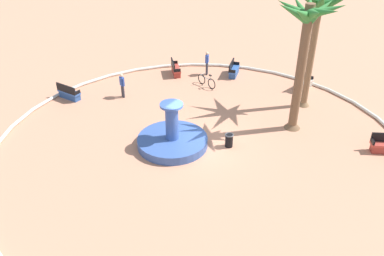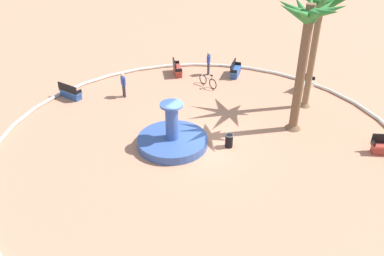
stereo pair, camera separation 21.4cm
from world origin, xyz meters
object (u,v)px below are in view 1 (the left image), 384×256
object	(u,v)px
fountain	(172,140)
bench_southeast	(69,94)
bicycle_red_frame	(207,81)
person_cyclist_photo	(122,84)
person_cyclist_helmet	(207,62)
palm_tree_near_fountain	(306,33)
bench_north	(176,70)
trash_bin	(229,140)
bench_east	(303,84)
bench_west	(234,71)
palm_tree_by_curb	(319,11)

from	to	relation	value
fountain	bench_southeast	distance (m)	8.59
bicycle_red_frame	person_cyclist_photo	distance (m)	5.61
person_cyclist_helmet	palm_tree_near_fountain	bearing A→B (deg)	152.65
bench_north	trash_bin	distance (m)	9.72
bench_north	bicycle_red_frame	distance (m)	2.93
fountain	bench_east	size ratio (longest dim) A/B	2.18
trash_bin	person_cyclist_helmet	xyz separation A→B (m)	(5.47, -7.44, 0.56)
fountain	person_cyclist_photo	distance (m)	6.51
bench_east	trash_bin	world-z (taller)	bench_east
bench_west	trash_bin	world-z (taller)	bench_west
palm_tree_near_fountain	bench_east	xyz separation A→B (m)	(1.06, -5.20, -5.08)
palm_tree_by_curb	bench_north	distance (m)	10.77
palm_tree_near_fountain	bench_east	size ratio (longest dim) A/B	4.25
fountain	palm_tree_by_curb	xyz separation A→B (m)	(-4.48, -7.84, 5.41)
fountain	bench_southeast	world-z (taller)	fountain
palm_tree_near_fountain	bench_north	bearing A→B (deg)	-16.49
fountain	bicycle_red_frame	bearing A→B (deg)	-74.57
palm_tree_by_curb	bench_west	bearing A→B (deg)	-18.26
fountain	bench_north	bearing A→B (deg)	-57.97
palm_tree_near_fountain	fountain	bearing A→B (deg)	45.90
bench_west	bench_southeast	xyz separation A→B (m)	(7.30, 8.64, 0.00)
bench_east	bench_west	world-z (taller)	same
bench_west	bicycle_red_frame	bearing A→B (deg)	74.05
fountain	palm_tree_by_curb	size ratio (longest dim) A/B	0.50
fountain	bicycle_red_frame	xyz separation A→B (m)	(1.97, -7.12, 0.05)
palm_tree_by_curb	bicycle_red_frame	world-z (taller)	palm_tree_by_curb
fountain	person_cyclist_photo	world-z (taller)	fountain
bench_east	trash_bin	xyz separation A→B (m)	(1.13, 8.68, 0.04)
fountain	bench_west	world-z (taller)	fountain
palm_tree_near_fountain	bench_southeast	bearing A→B (deg)	16.05
bicycle_red_frame	person_cyclist_photo	world-z (taller)	person_cyclist_photo
fountain	person_cyclist_helmet	bearing A→B (deg)	-71.76
palm_tree_near_fountain	bench_west	distance (m)	9.20
fountain	person_cyclist_photo	xyz separation A→B (m)	(5.75, -3.01, 0.56)
bench_north	bench_east	bearing A→B (deg)	-164.49
palm_tree_near_fountain	bench_southeast	size ratio (longest dim) A/B	4.41
bench_west	bicycle_red_frame	size ratio (longest dim) A/B	1.02
fountain	palm_tree_near_fountain	size ratio (longest dim) A/B	0.51
bicycle_red_frame	palm_tree_by_curb	bearing A→B (deg)	-173.65
palm_tree_by_curb	bench_north	bearing A→B (deg)	0.69
bench_north	bicycle_red_frame	bearing A→B (deg)	168.09
trash_bin	palm_tree_by_curb	bearing A→B (deg)	-106.67
bench_east	person_cyclist_photo	size ratio (longest dim) A/B	1.04
palm_tree_near_fountain	bench_southeast	xyz separation A→B (m)	(13.26, 3.81, -5.08)
bench_north	person_cyclist_photo	bearing A→B (deg)	79.03
bench_southeast	bench_north	bearing A→B (deg)	-119.01
bench_east	bench_north	xyz separation A→B (m)	(8.52, 2.36, 0.00)
bench_east	person_cyclist_helmet	xyz separation A→B (m)	(6.60, 1.24, 0.60)
palm_tree_by_curb	person_cyclist_photo	distance (m)	12.31
person_cyclist_helmet	bench_north	bearing A→B (deg)	30.47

